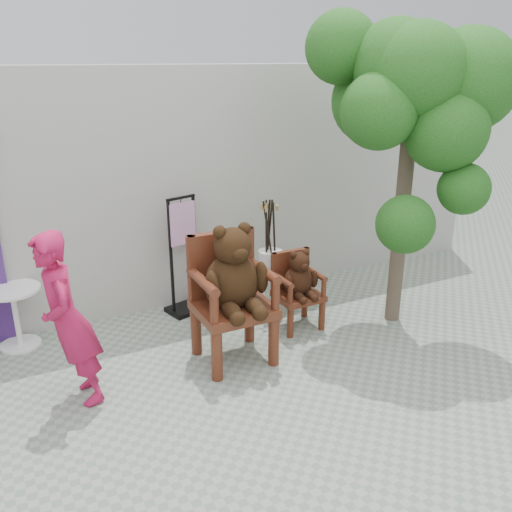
# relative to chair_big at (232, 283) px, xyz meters

# --- Properties ---
(ground_plane) EXTENTS (60.00, 60.00, 0.00)m
(ground_plane) POSITION_rel_chair_big_xyz_m (0.32, -1.04, -0.88)
(ground_plane) COLOR gray
(ground_plane) RESTS_ON ground
(back_wall) EXTENTS (9.00, 1.00, 3.00)m
(back_wall) POSITION_rel_chair_big_xyz_m (0.32, 2.06, 0.62)
(back_wall) COLOR #ADAAA2
(back_wall) RESTS_ON ground
(chair_big) EXTENTS (0.78, 0.80, 1.52)m
(chair_big) POSITION_rel_chair_big_xyz_m (0.00, 0.00, 0.00)
(chair_big) COLOR #441B0E
(chair_big) RESTS_ON ground
(chair_small) EXTENTS (0.52, 0.52, 0.98)m
(chair_small) POSITION_rel_chair_big_xyz_m (1.00, 0.33, -0.31)
(chair_small) COLOR #441B0E
(chair_small) RESTS_ON ground
(person) EXTENTS (0.42, 0.63, 1.69)m
(person) POSITION_rel_chair_big_xyz_m (-1.65, -0.05, -0.04)
(person) COLOR #B11544
(person) RESTS_ON ground
(cafe_table) EXTENTS (0.60, 0.60, 0.70)m
(cafe_table) POSITION_rel_chair_big_xyz_m (-2.05, 1.31, -0.44)
(cafe_table) COLOR white
(cafe_table) RESTS_ON ground
(display_stand) EXTENTS (0.52, 0.45, 1.51)m
(display_stand) POSITION_rel_chair_big_xyz_m (-0.07, 1.31, -0.30)
(display_stand) COLOR black
(display_stand) RESTS_ON ground
(stool_bucket) EXTENTS (0.32, 0.32, 1.45)m
(stool_bucket) POSITION_rel_chair_big_xyz_m (0.91, 0.86, -0.24)
(stool_bucket) COLOR white
(stool_bucket) RESTS_ON ground
(tree) EXTENTS (2.00, 1.87, 3.57)m
(tree) POSITION_rel_chair_big_xyz_m (2.07, -0.14, 1.81)
(tree) COLOR #433428
(tree) RESTS_ON ground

